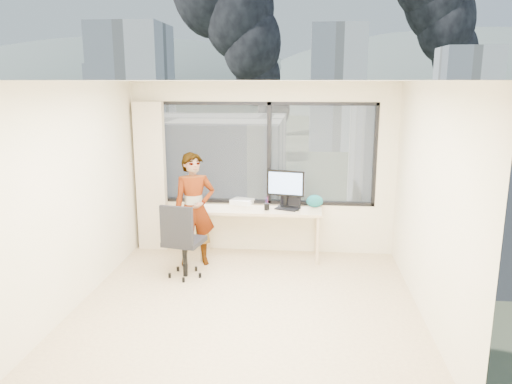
# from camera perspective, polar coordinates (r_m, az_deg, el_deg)

# --- Properties ---
(floor) EXTENTS (4.00, 4.00, 0.01)m
(floor) POSITION_cam_1_polar(r_m,az_deg,el_deg) (5.98, -0.99, -12.95)
(floor) COLOR #D0B887
(floor) RESTS_ON ground
(ceiling) EXTENTS (4.00, 4.00, 0.01)m
(ceiling) POSITION_cam_1_polar(r_m,az_deg,el_deg) (5.39, -1.10, 12.81)
(ceiling) COLOR white
(ceiling) RESTS_ON ground
(wall_front) EXTENTS (4.00, 0.01, 2.60)m
(wall_front) POSITION_cam_1_polar(r_m,az_deg,el_deg) (3.65, -4.81, -8.04)
(wall_front) COLOR beige
(wall_front) RESTS_ON ground
(wall_left) EXTENTS (0.01, 4.00, 2.60)m
(wall_left) POSITION_cam_1_polar(r_m,az_deg,el_deg) (6.11, -20.01, -0.26)
(wall_left) COLOR beige
(wall_left) RESTS_ON ground
(wall_right) EXTENTS (0.01, 4.00, 2.60)m
(wall_right) POSITION_cam_1_polar(r_m,az_deg,el_deg) (5.67, 19.46, -1.18)
(wall_right) COLOR beige
(wall_right) RESTS_ON ground
(window_wall) EXTENTS (3.30, 0.16, 1.55)m
(window_wall) POSITION_cam_1_polar(r_m,az_deg,el_deg) (7.45, 1.16, 4.49)
(window_wall) COLOR black
(window_wall) RESTS_ON ground
(curtain) EXTENTS (0.45, 0.14, 2.30)m
(curtain) POSITION_cam_1_polar(r_m,az_deg,el_deg) (7.75, -12.09, 1.71)
(curtain) COLOR beige
(curtain) RESTS_ON floor
(desk) EXTENTS (1.80, 0.60, 0.75)m
(desk) POSITION_cam_1_polar(r_m,az_deg,el_deg) (7.38, 0.52, -4.75)
(desk) COLOR tan
(desk) RESTS_ON floor
(chair) EXTENTS (0.63, 0.63, 1.05)m
(chair) POSITION_cam_1_polar(r_m,az_deg,el_deg) (6.68, -8.33, -5.43)
(chair) COLOR black
(chair) RESTS_ON floor
(person) EXTENTS (0.70, 0.58, 1.63)m
(person) POSITION_cam_1_polar(r_m,az_deg,el_deg) (7.03, -7.17, -2.03)
(person) COLOR #2D2D33
(person) RESTS_ON floor
(monitor) EXTENTS (0.58, 0.23, 0.57)m
(monitor) POSITION_cam_1_polar(r_m,az_deg,el_deg) (7.31, 3.46, 0.40)
(monitor) COLOR black
(monitor) RESTS_ON desk
(game_console) EXTENTS (0.38, 0.35, 0.08)m
(game_console) POSITION_cam_1_polar(r_m,az_deg,el_deg) (7.55, -1.60, -1.11)
(game_console) COLOR white
(game_console) RESTS_ON desk
(laptop) EXTENTS (0.43, 0.44, 0.21)m
(laptop) POSITION_cam_1_polar(r_m,az_deg,el_deg) (7.25, 3.70, -1.16)
(laptop) COLOR black
(laptop) RESTS_ON desk
(cellphone) EXTENTS (0.12, 0.06, 0.01)m
(cellphone) POSITION_cam_1_polar(r_m,az_deg,el_deg) (7.18, 4.54, -2.13)
(cellphone) COLOR black
(cellphone) RESTS_ON desk
(pen_cup) EXTENTS (0.10, 0.10, 0.10)m
(pen_cup) POSITION_cam_1_polar(r_m,az_deg,el_deg) (7.19, 1.26, -1.72)
(pen_cup) COLOR black
(pen_cup) RESTS_ON desk
(handbag) EXTENTS (0.26, 0.16, 0.19)m
(handbag) POSITION_cam_1_polar(r_m,az_deg,el_deg) (7.38, 6.83, -1.05)
(handbag) COLOR #0D4B52
(handbag) RESTS_ON desk
(exterior_ground) EXTENTS (400.00, 400.00, 0.04)m
(exterior_ground) POSITION_cam_1_polar(r_m,az_deg,el_deg) (126.45, 5.48, 5.12)
(exterior_ground) COLOR #515B3D
(exterior_ground) RESTS_ON ground
(near_bldg_a) EXTENTS (16.00, 12.00, 14.00)m
(near_bldg_a) POSITION_cam_1_polar(r_m,az_deg,el_deg) (37.88, -9.16, -2.11)
(near_bldg_a) COLOR beige
(near_bldg_a) RESTS_ON exterior_ground
(near_bldg_b) EXTENTS (14.00, 13.00, 16.00)m
(near_bldg_b) POSITION_cam_1_polar(r_m,az_deg,el_deg) (45.63, 20.10, 1.08)
(near_bldg_b) COLOR white
(near_bldg_b) RESTS_ON exterior_ground
(far_tower_a) EXTENTS (14.00, 14.00, 28.00)m
(far_tower_a) POSITION_cam_1_polar(r_m,az_deg,el_deg) (106.53, -14.01, 10.96)
(far_tower_a) COLOR silver
(far_tower_a) RESTS_ON exterior_ground
(far_tower_b) EXTENTS (13.00, 13.00, 30.00)m
(far_tower_b) POSITION_cam_1_polar(r_m,az_deg,el_deg) (125.58, 9.35, 11.83)
(far_tower_b) COLOR silver
(far_tower_b) RESTS_ON exterior_ground
(far_tower_c) EXTENTS (15.00, 15.00, 26.00)m
(far_tower_c) POSITION_cam_1_polar(r_m,az_deg,el_deg) (152.01, 23.16, 10.36)
(far_tower_c) COLOR silver
(far_tower_c) RESTS_ON exterior_ground
(far_tower_d) EXTENTS (16.00, 14.00, 22.00)m
(far_tower_d) POSITION_cam_1_polar(r_m,az_deg,el_deg) (166.87, -15.78, 10.33)
(far_tower_d) COLOR silver
(far_tower_d) RESTS_ON exterior_ground
(hill_a) EXTENTS (288.00, 216.00, 90.00)m
(hill_a) POSITION_cam_1_polar(r_m,az_deg,el_deg) (347.40, -14.74, 9.57)
(hill_a) COLOR slate
(hill_a) RESTS_ON exterior_ground
(hill_b) EXTENTS (300.00, 220.00, 96.00)m
(hill_b) POSITION_cam_1_polar(r_m,az_deg,el_deg) (340.59, 23.05, 8.93)
(hill_b) COLOR slate
(hill_b) RESTS_ON exterior_ground
(tree_a) EXTENTS (7.00, 7.00, 8.00)m
(tree_a) POSITION_cam_1_polar(r_m,az_deg,el_deg) (34.41, -24.02, -9.91)
(tree_a) COLOR #1D4918
(tree_a) RESTS_ON exterior_ground
(tree_b) EXTENTS (7.60, 7.60, 9.00)m
(tree_b) POSITION_cam_1_polar(r_m,az_deg,el_deg) (26.51, 12.84, -14.76)
(tree_b) COLOR #1D4918
(tree_b) RESTS_ON exterior_ground
(smoke_plume_b) EXTENTS (30.00, 18.00, 70.00)m
(smoke_plume_b) POSITION_cam_1_polar(r_m,az_deg,el_deg) (185.20, 24.24, 19.23)
(smoke_plume_b) COLOR black
(smoke_plume_b) RESTS_ON exterior_ground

